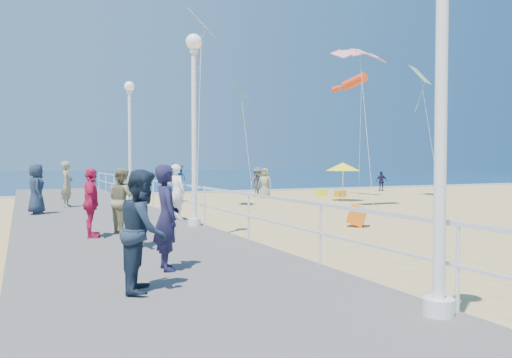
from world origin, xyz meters
name	(u,v)px	position (x,y,z in m)	size (l,w,h in m)	color
ground	(352,229)	(0.00, 0.00, 0.00)	(160.00, 160.00, 0.00)	tan
ocean	(92,176)	(0.00, 65.00, 0.01)	(160.00, 90.00, 0.05)	#0C2748
surf_line	(175,193)	(0.00, 20.50, 0.03)	(160.00, 1.20, 0.04)	silver
boardwalk	(116,238)	(-7.50, 0.00, 0.20)	(5.00, 44.00, 0.40)	slate
railing	(205,195)	(-5.05, 0.00, 1.25)	(0.05, 42.00, 0.55)	white
lamp_post_near	(442,33)	(-5.35, -9.00, 3.66)	(0.44, 0.44, 5.32)	white
lamp_post_mid	(194,109)	(-5.35, 0.00, 3.66)	(0.44, 0.44, 5.32)	white
lamp_post_far	(130,128)	(-5.35, 9.00, 3.66)	(0.44, 0.44, 5.32)	white
woman_holding_toddler	(177,192)	(-5.40, 1.55, 1.26)	(0.62, 0.41, 1.71)	white
toddler_held	(180,178)	(-5.25, 1.70, 1.68)	(0.41, 0.32, 0.85)	#2F6BB2
spectator_0	(166,217)	(-7.56, -5.25, 1.27)	(0.64, 0.42, 1.74)	#1A1937
spectator_1	(122,201)	(-7.46, -0.72, 1.22)	(0.80, 0.62, 1.64)	gray
spectator_2	(137,210)	(-7.55, -2.89, 1.18)	(1.00, 0.58, 1.56)	#595A5E
spectator_3	(91,203)	(-8.24, -1.05, 1.22)	(0.96, 0.40, 1.64)	#C71849
spectator_4	(36,189)	(-9.25, 5.22, 1.26)	(0.84, 0.54, 1.71)	#1B273C
spectator_6	(67,184)	(-8.08, 7.58, 1.31)	(0.66, 0.43, 1.81)	gray
spectator_7	(143,230)	(-8.20, -6.41, 1.24)	(0.82, 0.64, 1.68)	#1C2A3D
beach_walker_a	(258,182)	(3.58, 14.64, 0.92)	(1.19, 0.69, 1.85)	#4F4F54
beach_walker_b	(381,181)	(14.63, 16.31, 0.74)	(0.86, 0.36, 1.47)	#1A1A39
beach_walker_c	(265,183)	(3.50, 13.46, 0.91)	(0.88, 0.58, 1.81)	gray
box_kite	(357,218)	(0.49, 0.37, 0.30)	(0.55, 0.55, 0.60)	red
beach_umbrella	(343,167)	(6.44, 9.62, 1.91)	(1.90, 1.90, 2.14)	white
beach_chair_left	(321,193)	(7.51, 13.49, 0.20)	(0.55, 0.55, 0.40)	#ECF619
beach_chair_right	(340,194)	(8.22, 12.41, 0.20)	(0.55, 0.55, 0.40)	orange
kite_parafoil	(360,52)	(4.48, 5.55, 7.25)	(2.68, 0.90, 0.30)	red
kite_windsock	(354,82)	(8.85, 11.89, 7.09)	(0.56, 0.56, 2.82)	#F64014
kite_diamond_multi	(420,75)	(12.38, 10.04, 7.46)	(1.44, 1.44, 0.02)	blue
kite_diamond_green	(241,92)	(2.26, 14.18, 6.33)	(1.31, 1.31, 0.02)	green
kite_diamond_redwhite	(202,23)	(-2.34, 8.00, 8.37)	(1.39, 1.39, 0.02)	red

